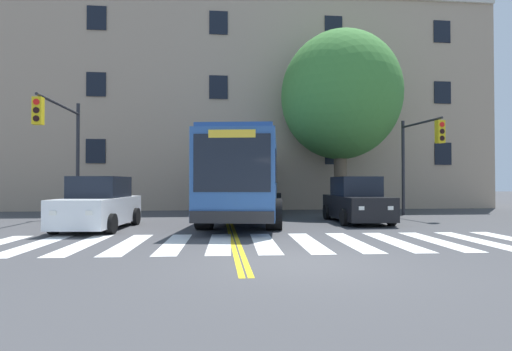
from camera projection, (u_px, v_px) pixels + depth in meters
The scene contains 12 objects.
ground_plane at pixel (299, 262), 8.26m from camera, with size 120.00×120.00×0.00m, color #424244.
crosswalk at pixel (242, 243), 10.86m from camera, with size 16.50×4.30×0.01m.
lane_line_yellow_inner at pixel (223, 209), 24.76m from camera, with size 0.12×36.00×0.01m, color gold.
lane_line_yellow_outer at pixel (226, 209), 24.78m from camera, with size 0.12×36.00×0.01m, color gold.
city_bus at pixel (247, 177), 17.52m from camera, with size 4.31×11.72×3.49m.
car_white_near_lane at pixel (99, 205), 14.15m from camera, with size 2.32×4.58×1.86m.
car_black_far_lane at pixel (356, 202), 16.57m from camera, with size 2.15×4.40×1.89m.
car_silver_behind_bus at pixel (247, 194), 28.29m from camera, with size 2.18×4.69×1.84m.
traffic_light_near_corner at pixel (419, 149), 19.04m from camera, with size 0.53×3.17×4.80m.
traffic_light_far_corner at pixel (63, 136), 16.78m from camera, with size 0.34×4.40×5.34m.
street_tree_curbside_large at pixel (340, 96), 22.08m from camera, with size 8.90×9.10×10.05m.
building_facade at pixel (218, 107), 27.70m from camera, with size 35.25×8.05×13.84m.
Camera 1 is at (-1.71, -8.16, 1.65)m, focal length 28.00 mm.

